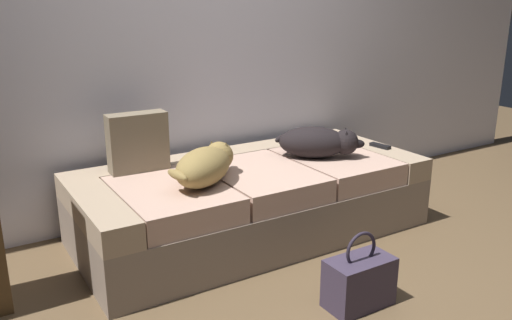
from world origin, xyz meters
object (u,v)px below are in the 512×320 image
(couch, at_px, (252,200))
(tv_remote, at_px, (380,146))
(dog_dark, at_px, (319,142))
(throw_pillow, at_px, (138,142))
(dog_tan, at_px, (206,165))
(handbag, at_px, (359,281))

(couch, distance_m, tv_remote, 0.99)
(dog_dark, xyz_separation_m, throw_pillow, (-1.06, 0.33, 0.07))
(dog_tan, relative_size, tv_remote, 3.50)
(couch, bearing_deg, tv_remote, -5.98)
(dog_tan, xyz_separation_m, tv_remote, (1.32, 0.03, -0.09))
(dog_dark, height_order, tv_remote, dog_dark)
(handbag, bearing_deg, couch, 90.48)
(couch, xyz_separation_m, dog_dark, (0.45, -0.06, 0.32))
(dog_dark, bearing_deg, tv_remote, -4.24)
(dog_tan, height_order, throw_pillow, throw_pillow)
(throw_pillow, bearing_deg, handbag, -63.74)
(dog_dark, relative_size, handbag, 1.38)
(couch, height_order, handbag, couch)
(tv_remote, bearing_deg, dog_dark, 167.94)
(throw_pillow, height_order, handbag, throw_pillow)
(dog_tan, distance_m, throw_pillow, 0.47)
(dog_tan, relative_size, throw_pillow, 1.54)
(throw_pillow, bearing_deg, dog_dark, -17.57)
(couch, xyz_separation_m, tv_remote, (0.95, -0.10, 0.23))
(dog_dark, bearing_deg, couch, 172.11)
(couch, xyz_separation_m, handbag, (0.01, -0.96, -0.09))
(handbag, bearing_deg, tv_remote, 42.46)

